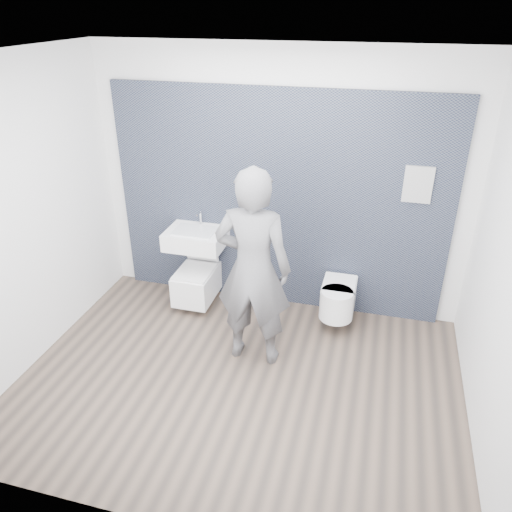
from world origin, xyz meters
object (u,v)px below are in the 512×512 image
(washbasin, at_px, (196,238))
(toilet_rounded, at_px, (338,299))
(toilet_square, at_px, (197,282))
(visitor, at_px, (253,269))

(washbasin, relative_size, toilet_rounded, 1.06)
(toilet_square, height_order, toilet_rounded, toilet_square)
(washbasin, xyz_separation_m, visitor, (0.87, -0.80, 0.16))
(toilet_square, distance_m, toilet_rounded, 1.60)
(visitor, bearing_deg, washbasin, -43.47)
(toilet_rounded, bearing_deg, toilet_square, 179.54)
(washbasin, distance_m, toilet_square, 0.53)
(washbasin, bearing_deg, visitor, -42.55)
(washbasin, xyz_separation_m, toilet_rounded, (1.60, -0.06, -0.48))
(washbasin, bearing_deg, toilet_square, -90.00)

